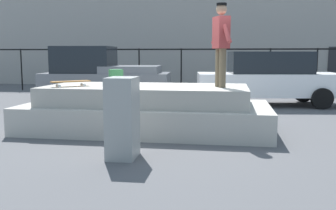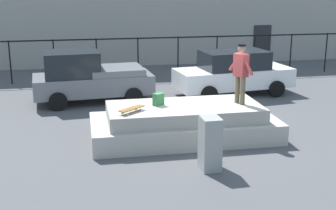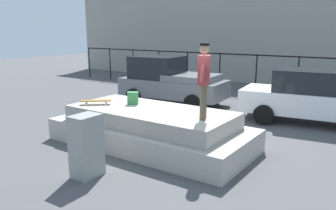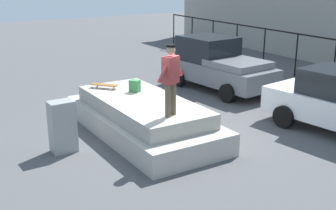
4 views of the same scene
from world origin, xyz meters
name	(u,v)px [view 3 (image 3 of 4)]	position (x,y,z in m)	size (l,w,h in m)	color
ground_plane	(177,147)	(0.00, 0.00, 0.00)	(60.00, 60.00, 0.00)	#4C4C4F
concrete_ledge	(151,129)	(-0.64, -0.28, 0.44)	(5.28, 2.39, 0.97)	#ADA89E
skateboarder	(204,76)	(0.95, -0.38, 1.95)	(0.46, 0.93, 1.70)	brown
skateboard	(96,101)	(-2.19, -0.71, 1.07)	(0.75, 0.68, 0.12)	brown
backpack	(133,98)	(-1.36, -0.13, 1.14)	(0.28, 0.20, 0.35)	#33723F
car_grey_pickup_near	(170,81)	(-3.21, 4.34, 0.94)	(4.43, 2.33, 1.91)	slate
car_white_sedan_mid	(315,97)	(2.39, 4.40, 0.88)	(4.75, 2.44, 1.73)	white
utility_box	(86,146)	(-0.53, -2.56, 0.65)	(0.44, 0.60, 1.29)	gray
fence_row	(277,69)	(0.00, 8.00, 1.29)	(24.06, 0.06, 1.89)	black
warehouse_building	(313,28)	(0.00, 14.32, 3.06)	(32.18, 6.39, 6.11)	gray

